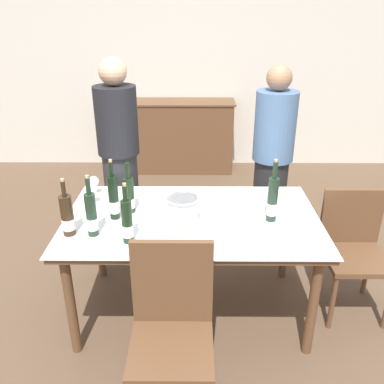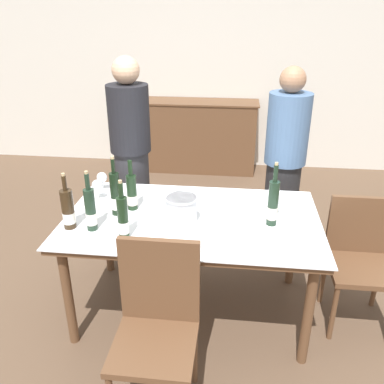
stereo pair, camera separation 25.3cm
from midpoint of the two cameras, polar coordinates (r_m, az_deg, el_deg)
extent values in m
plane|color=brown|center=(3.06, 2.46, -16.02)|extent=(12.00, 12.00, 0.00)
cube|color=silver|center=(5.42, 5.34, 18.22)|extent=(8.00, 0.10, 2.80)
cube|color=brown|center=(5.34, 1.92, 7.74)|extent=(1.53, 0.44, 0.89)
cube|color=brown|center=(5.22, 1.99, 12.53)|extent=(1.58, 0.46, 0.02)
cylinder|color=brown|center=(2.67, -14.35, -14.19)|extent=(0.06, 0.06, 0.70)
cylinder|color=brown|center=(2.59, 18.79, -16.23)|extent=(0.06, 0.06, 0.70)
cylinder|color=brown|center=(3.29, -9.66, -5.67)|extent=(0.06, 0.06, 0.70)
cylinder|color=brown|center=(3.23, 16.20, -7.02)|extent=(0.06, 0.06, 0.70)
cube|color=brown|center=(2.65, 2.74, -4.08)|extent=(1.61, 0.96, 0.04)
cube|color=white|center=(2.64, 2.75, -3.68)|extent=(1.64, 0.99, 0.01)
cylinder|color=silver|center=(2.54, 1.35, -2.57)|extent=(0.19, 0.19, 0.17)
cylinder|color=silver|center=(2.50, 1.37, -0.91)|extent=(0.21, 0.21, 0.01)
cylinder|color=black|center=(2.70, -5.82, -0.13)|extent=(0.07, 0.07, 0.24)
cylinder|color=silver|center=(2.73, -5.77, -1.13)|extent=(0.07, 0.07, 0.07)
cylinder|color=black|center=(2.64, -5.98, 3.29)|extent=(0.03, 0.03, 0.11)
cylinder|color=black|center=(2.36, -6.66, -3.75)|extent=(0.06, 0.06, 0.26)
cylinder|color=white|center=(2.39, -6.60, -4.96)|extent=(0.06, 0.06, 0.07)
cylinder|color=black|center=(2.28, -6.88, 0.16)|extent=(0.03, 0.03, 0.09)
cylinder|color=tan|center=(2.26, -6.95, 1.39)|extent=(0.02, 0.02, 0.02)
cylinder|color=black|center=(2.64, -8.04, -0.35)|extent=(0.06, 0.06, 0.29)
cylinder|color=white|center=(2.66, -7.96, -1.58)|extent=(0.06, 0.06, 0.08)
cylinder|color=black|center=(2.56, -8.29, 3.55)|extent=(0.02, 0.02, 0.10)
cylinder|color=tan|center=(2.54, -8.37, 4.73)|extent=(0.02, 0.02, 0.02)
cylinder|color=#1E3323|center=(2.48, -11.27, -2.53)|extent=(0.06, 0.06, 0.27)
cylinder|color=white|center=(2.51, -11.16, -3.72)|extent=(0.07, 0.07, 0.07)
cylinder|color=#1E3323|center=(2.41, -11.62, 1.36)|extent=(0.03, 0.03, 0.10)
cylinder|color=tan|center=(2.38, -11.74, 2.64)|extent=(0.02, 0.02, 0.02)
cylinder|color=#1E3323|center=(2.56, 14.08, -1.63)|extent=(0.06, 0.06, 0.29)
cylinder|color=silver|center=(2.59, 13.94, -2.90)|extent=(0.07, 0.07, 0.08)
cylinder|color=#1E3323|center=(2.48, 14.55, 2.48)|extent=(0.03, 0.03, 0.11)
cylinder|color=tan|center=(2.46, 14.70, 3.80)|extent=(0.02, 0.02, 0.02)
cylinder|color=#332314|center=(2.54, -14.33, -2.43)|extent=(0.08, 0.08, 0.25)
cylinder|color=white|center=(2.56, -14.20, -3.53)|extent=(0.08, 0.08, 0.07)
cylinder|color=#332314|center=(2.47, -14.74, 1.14)|extent=(0.03, 0.03, 0.09)
cylinder|color=tan|center=(2.45, -14.87, 2.32)|extent=(0.02, 0.02, 0.02)
cylinder|color=white|center=(2.74, 13.97, -3.15)|extent=(0.08, 0.08, 0.00)
cylinder|color=white|center=(2.72, 14.05, -2.42)|extent=(0.01, 0.01, 0.07)
sphere|color=white|center=(2.70, 14.19, -1.22)|extent=(0.08, 0.08, 0.08)
cylinder|color=white|center=(3.07, -10.11, 0.33)|extent=(0.07, 0.07, 0.00)
cylinder|color=white|center=(3.06, -10.16, 0.95)|extent=(0.01, 0.01, 0.07)
sphere|color=white|center=(3.04, -10.24, 2.00)|extent=(0.08, 0.08, 0.08)
cylinder|color=white|center=(2.93, -10.59, -0.97)|extent=(0.06, 0.06, 0.00)
cylinder|color=white|center=(2.91, -10.65, -0.24)|extent=(0.01, 0.01, 0.08)
sphere|color=white|center=(2.88, -10.75, 0.93)|extent=(0.08, 0.08, 0.08)
cylinder|color=brown|center=(2.50, -5.58, -21.13)|extent=(0.03, 0.03, 0.41)
cylinder|color=brown|center=(2.46, 3.54, -21.90)|extent=(0.03, 0.03, 0.41)
cube|color=brown|center=(2.18, -1.80, -20.95)|extent=(0.42, 0.42, 0.04)
cube|color=brown|center=(2.15, -1.14, -12.40)|extent=(0.42, 0.04, 0.49)
cylinder|color=brown|center=(2.89, 21.71, -15.58)|extent=(0.03, 0.03, 0.42)
cylinder|color=brown|center=(3.17, 20.16, -11.33)|extent=(0.03, 0.03, 0.42)
cylinder|color=brown|center=(3.29, 26.55, -11.25)|extent=(0.03, 0.03, 0.42)
cube|color=brown|center=(2.96, 25.07, -9.79)|extent=(0.42, 0.42, 0.04)
cube|color=brown|center=(3.01, 24.79, -4.22)|extent=(0.42, 0.04, 0.41)
cylinder|color=#2D2D33|center=(3.53, -6.09, -1.29)|extent=(0.28, 0.28, 0.92)
cylinder|color=black|center=(3.28, -6.66, 10.17)|extent=(0.33, 0.33, 0.53)
sphere|color=#DBAD89|center=(3.21, -7.00, 16.61)|extent=(0.21, 0.21, 0.21)
cylinder|color=#262628|center=(3.55, 14.23, -2.39)|extent=(0.28, 0.28, 0.85)
cylinder|color=#4C6B93|center=(3.31, 15.49, 8.51)|extent=(0.33, 0.33, 0.55)
sphere|color=#A37556|center=(3.23, 16.25, 14.92)|extent=(0.20, 0.20, 0.20)
camera|label=1|loc=(0.13, -87.17, 1.29)|focal=38.00mm
camera|label=2|loc=(0.13, 92.83, -1.29)|focal=38.00mm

